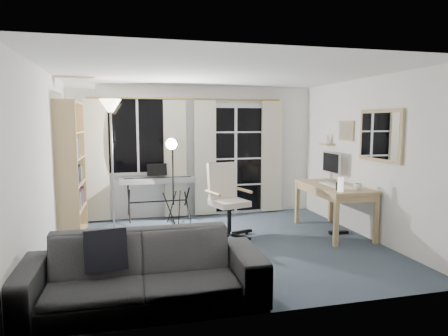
# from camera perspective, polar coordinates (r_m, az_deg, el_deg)

# --- Properties ---
(floor) EXTENTS (4.50, 4.00, 0.02)m
(floor) POSITION_cam_1_polar(r_m,az_deg,el_deg) (5.71, -0.35, -11.28)
(floor) COLOR #323D48
(floor) RESTS_ON ground
(window) EXTENTS (1.20, 0.08, 1.40)m
(window) POSITION_cam_1_polar(r_m,az_deg,el_deg) (7.26, -12.24, 4.54)
(window) COLOR white
(window) RESTS_ON floor
(french_door) EXTENTS (1.32, 0.09, 2.11)m
(french_door) POSITION_cam_1_polar(r_m,az_deg,el_deg) (7.57, 1.60, 1.17)
(french_door) COLOR white
(french_door) RESTS_ON floor
(curtains) EXTENTS (3.60, 0.07, 2.13)m
(curtains) POSITION_cam_1_polar(r_m,az_deg,el_deg) (7.28, -4.94, 1.47)
(curtains) COLOR gold
(curtains) RESTS_ON floor
(bookshelf) EXTENTS (0.35, 0.97, 2.06)m
(bookshelf) POSITION_cam_1_polar(r_m,az_deg,el_deg) (6.52, -21.38, -0.60)
(bookshelf) COLOR #A77F58
(bookshelf) RESTS_ON floor
(torchiere_lamp) EXTENTS (0.37, 0.37, 2.09)m
(torchiere_lamp) POSITION_cam_1_polar(r_m,az_deg,el_deg) (6.39, -15.84, 5.80)
(torchiere_lamp) COLOR #B2B2B7
(torchiere_lamp) RESTS_ON floor
(keyboard_piano) EXTENTS (1.31, 0.66, 0.94)m
(keyboard_piano) POSITION_cam_1_polar(r_m,az_deg,el_deg) (7.07, -9.44, -1.83)
(keyboard_piano) COLOR black
(keyboard_piano) RESTS_ON floor
(studio_light) EXTENTS (0.33, 0.34, 1.51)m
(studio_light) POSITION_cam_1_polar(r_m,az_deg,el_deg) (6.69, -7.42, 2.01)
(studio_light) COLOR black
(studio_light) RESTS_ON floor
(office_chair) EXTENTS (0.78, 0.75, 1.12)m
(office_chair) POSITION_cam_1_polar(r_m,az_deg,el_deg) (6.12, 0.15, -3.59)
(office_chair) COLOR black
(office_chair) RESTS_ON floor
(desk) EXTENTS (0.73, 1.43, 0.76)m
(desk) POSITION_cam_1_polar(r_m,az_deg,el_deg) (6.49, 15.40, -3.18)
(desk) COLOR tan
(desk) RESTS_ON floor
(monitor) EXTENTS (0.18, 0.55, 0.48)m
(monitor) POSITION_cam_1_polar(r_m,az_deg,el_deg) (6.92, 15.09, 0.62)
(monitor) COLOR silver
(monitor) RESTS_ON desk
(desk_clutter) EXTENTS (0.46, 0.86, 0.96)m
(desk_clutter) POSITION_cam_1_polar(r_m,az_deg,el_deg) (6.27, 15.88, -4.19)
(desk_clutter) COLOR white
(desk_clutter) RESTS_ON desk
(mug) EXTENTS (0.13, 0.10, 0.12)m
(mug) POSITION_cam_1_polar(r_m,az_deg,el_deg) (6.09, 18.58, -2.43)
(mug) COLOR silver
(mug) RESTS_ON desk
(wall_mirror) EXTENTS (0.04, 0.94, 0.74)m
(wall_mirror) POSITION_cam_1_polar(r_m,az_deg,el_deg) (6.06, 21.42, 4.32)
(wall_mirror) COLOR #A77F58
(wall_mirror) RESTS_ON floor
(framed_print) EXTENTS (0.03, 0.42, 0.32)m
(framed_print) POSITION_cam_1_polar(r_m,az_deg,el_deg) (6.81, 17.08, 5.11)
(framed_print) COLOR #A77F58
(framed_print) RESTS_ON floor
(wall_shelf) EXTENTS (0.16, 0.30, 0.18)m
(wall_shelf) POSITION_cam_1_polar(r_m,az_deg,el_deg) (7.22, 14.51, 3.74)
(wall_shelf) COLOR #A77F58
(wall_shelf) RESTS_ON floor
(sofa) EXTENTS (2.33, 0.73, 0.90)m
(sofa) POSITION_cam_1_polar(r_m,az_deg,el_deg) (3.95, -11.74, -12.64)
(sofa) COLOR #29282A
(sofa) RESTS_ON floor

